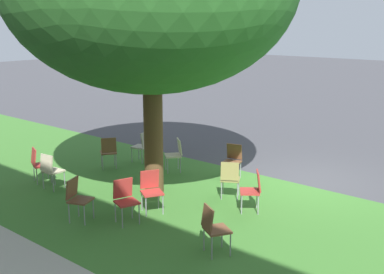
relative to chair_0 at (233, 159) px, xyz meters
The scene contains 14 objects.
ground 1.79m from the chair_0, 149.27° to the right, with size 80.00×80.00×0.00m, color #424247.
grass_verge 2.80m from the chair_0, 122.34° to the left, with size 48.00×6.00×0.01m, color #3D752D.
chair_0 is the anchor object (origin of this frame).
chair_1 3.38m from the chair_0, 26.06° to the left, with size 0.58×0.58×0.88m.
chair_2 3.63m from the chair_0, 89.55° to the left, with size 0.53×0.53×0.88m.
chair_3 2.22m from the chair_0, 136.30° to the left, with size 0.58×0.58×0.88m.
chair_4 4.18m from the chair_0, 120.68° to the left, with size 0.57×0.57×0.88m.
chair_5 2.90m from the chair_0, 89.47° to the left, with size 0.57×0.57×0.88m.
chair_6 4.45m from the chair_0, 51.04° to the left, with size 0.46×0.46×0.88m.
chair_7 1.48m from the chair_0, 122.90° to the left, with size 0.57×0.57×0.88m.
chair_8 4.27m from the chair_0, 78.98° to the left, with size 0.55×0.54×0.88m.
chair_9 1.58m from the chair_0, 18.27° to the left, with size 0.58×0.59×0.88m.
chair_10 2.84m from the chair_0, ahead, with size 0.51×0.50×0.88m.
chair_11 4.82m from the chair_0, 43.84° to the left, with size 0.54×0.54×0.88m.
Camera 1 is at (-5.23, 10.50, 3.90)m, focal length 45.00 mm.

